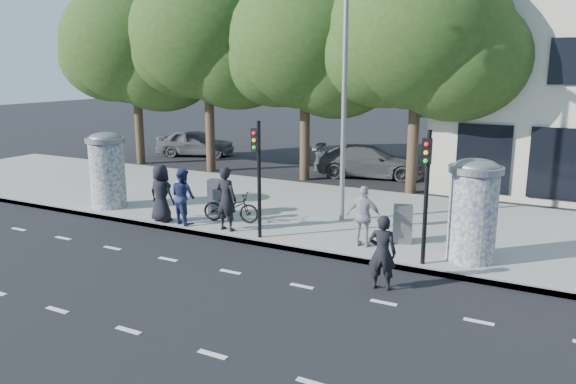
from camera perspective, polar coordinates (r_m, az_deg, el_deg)
The scene contains 24 objects.
ground at distance 13.23m, azimuth -9.25°, elevation -9.93°, with size 120.00×120.00×0.00m, color black.
sidewalk at distance 19.38m, azimuth 4.18°, elevation -2.20°, with size 40.00×8.00×0.15m, color gray.
curb at distance 15.99m, azimuth -1.57°, elevation -5.44°, with size 40.00×0.10×0.16m, color slate.
lane_dash_near at distance 11.72m, azimuth -15.90°, elevation -13.37°, with size 32.00×0.12×0.01m, color silver.
lane_dash_far at distance 14.29m, azimuth -5.85°, elevation -8.07°, with size 32.00×0.12×0.01m, color silver.
ad_column_left at distance 20.70m, azimuth -17.90°, elevation 2.33°, with size 1.36×1.36×2.65m.
ad_column_right at distance 14.97m, azimuth 18.30°, elevation -1.54°, with size 1.36×1.36×2.65m.
traffic_pole_near at distance 15.95m, azimuth -3.07°, elevation 2.50°, with size 0.22×0.31×3.40m.
traffic_pole_far at distance 14.14m, azimuth 13.87°, elevation 0.81°, with size 0.22×0.31×3.40m.
street_lamp at distance 17.62m, azimuth 5.70°, elevation 11.81°, with size 0.25×0.93×8.00m.
tree_far_left at distance 30.20m, azimuth -15.36°, elevation 14.46°, with size 7.20×7.20×9.26m.
tree_mid_left at distance 27.36m, azimuth -8.22°, elevation 15.64°, with size 7.20×7.20×9.57m.
tree_near_left at distance 24.94m, azimuth 1.78°, elevation 15.05°, with size 6.80×6.80×8.97m.
tree_center at distance 22.80m, azimuth 13.11°, elevation 15.58°, with size 7.00×7.00×9.30m.
ped_a at distance 18.34m, azimuth -12.76°, elevation -0.15°, with size 0.90×0.59×1.84m, color black.
ped_b at distance 17.02m, azimuth -6.28°, elevation -0.70°, with size 0.71×0.47×1.96m, color black.
ped_c at distance 17.96m, azimuth -10.62°, elevation -0.43°, with size 0.86×0.67×1.77m, color navy.
ped_e at distance 15.58m, azimuth 7.72°, elevation -2.47°, with size 1.00×0.57×1.71m, color #A8A7AA.
man_road at distance 13.09m, azimuth 9.55°, elevation -6.07°, with size 0.64×0.42×1.77m, color black.
bicycle at distance 18.02m, azimuth -5.82°, elevation -1.55°, with size 1.85×0.64×0.97m, color black.
cabinet_left at distance 18.97m, azimuth -7.21°, elevation -0.51°, with size 0.57×0.41×1.19m, color #5D5E61.
cabinet_right at distance 16.16m, azimuth 11.55°, elevation -3.20°, with size 0.52×0.38×1.09m, color slate.
car_left at distance 32.51m, azimuth -9.37°, elevation 4.96°, with size 4.38×1.76×1.49m, color slate.
car_right at distance 26.21m, azimuth 8.18°, elevation 3.11°, with size 5.03×2.04×1.46m, color #4A4D50.
Camera 1 is at (7.48, -9.67, 5.07)m, focal length 35.00 mm.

